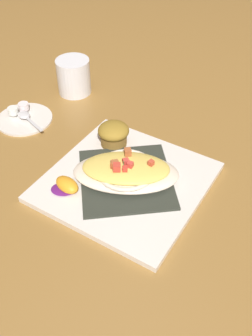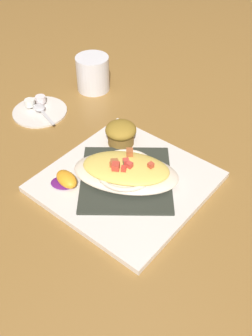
{
  "view_description": "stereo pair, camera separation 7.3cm",
  "coord_description": "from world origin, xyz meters",
  "px_view_note": "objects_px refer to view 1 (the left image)",
  "views": [
    {
      "loc": [
        -0.38,
        0.38,
        0.54
      ],
      "look_at": [
        0.0,
        0.0,
        0.04
      ],
      "focal_mm": 42.07,
      "sensor_mm": 36.0,
      "label": 1
    },
    {
      "loc": [
        -0.43,
        0.32,
        0.54
      ],
      "look_at": [
        0.0,
        0.0,
        0.04
      ],
      "focal_mm": 42.07,
      "sensor_mm": 36.0,
      "label": 2
    }
  ],
  "objects_px": {
    "square_plate": "(126,182)",
    "gratin_dish": "(126,171)",
    "creamer_cup_0": "(23,107)",
    "orange_garnish": "(66,186)",
    "creamer_saucer": "(24,118)",
    "spoon": "(25,116)",
    "muffin": "(114,134)",
    "coffee_mug": "(74,78)",
    "creamer_cup_1": "(13,111)"
  },
  "relations": [
    {
      "from": "square_plate",
      "to": "gratin_dish",
      "type": "relative_size",
      "value": 1.28
    },
    {
      "from": "square_plate",
      "to": "creamer_cup_0",
      "type": "bearing_deg",
      "value": 0.43
    },
    {
      "from": "orange_garnish",
      "to": "creamer_saucer",
      "type": "relative_size",
      "value": 0.46
    },
    {
      "from": "creamer_saucer",
      "to": "creamer_cup_0",
      "type": "height_order",
      "value": "creamer_cup_0"
    },
    {
      "from": "creamer_saucer",
      "to": "spoon",
      "type": "bearing_deg",
      "value": 175.04
    },
    {
      "from": "square_plate",
      "to": "orange_garnish",
      "type": "bearing_deg",
      "value": 58.36
    },
    {
      "from": "square_plate",
      "to": "orange_garnish",
      "type": "xyz_separation_m",
      "value": [
        0.06,
        0.1,
        0.02
      ]
    },
    {
      "from": "square_plate",
      "to": "muffin",
      "type": "distance_m",
      "value": 0.12
    },
    {
      "from": "coffee_mug",
      "to": "square_plate",
      "type": "bearing_deg",
      "value": 156.28
    },
    {
      "from": "gratin_dish",
      "to": "spoon",
      "type": "xyz_separation_m",
      "value": [
        0.31,
        0.02,
        -0.02
      ]
    },
    {
      "from": "creamer_cup_1",
      "to": "muffin",
      "type": "bearing_deg",
      "value": -160.8
    },
    {
      "from": "muffin",
      "to": "creamer_cup_1",
      "type": "relative_size",
      "value": 2.69
    },
    {
      "from": "creamer_cup_0",
      "to": "creamer_cup_1",
      "type": "relative_size",
      "value": 1.0
    },
    {
      "from": "creamer_cup_1",
      "to": "spoon",
      "type": "bearing_deg",
      "value": -163.37
    },
    {
      "from": "square_plate",
      "to": "muffin",
      "type": "bearing_deg",
      "value": -31.72
    },
    {
      "from": "spoon",
      "to": "creamer_cup_1",
      "type": "bearing_deg",
      "value": 16.63
    },
    {
      "from": "muffin",
      "to": "creamer_cup_0",
      "type": "height_order",
      "value": "muffin"
    },
    {
      "from": "gratin_dish",
      "to": "coffee_mug",
      "type": "distance_m",
      "value": 0.36
    },
    {
      "from": "gratin_dish",
      "to": "orange_garnish",
      "type": "relative_size",
      "value": 3.75
    },
    {
      "from": "spoon",
      "to": "muffin",
      "type": "bearing_deg",
      "value": -160.42
    },
    {
      "from": "muffin",
      "to": "orange_garnish",
      "type": "xyz_separation_m",
      "value": [
        -0.04,
        0.15,
        -0.02
      ]
    },
    {
      "from": "square_plate",
      "to": "coffee_mug",
      "type": "xyz_separation_m",
      "value": [
        0.33,
        -0.14,
        0.03
      ]
    },
    {
      "from": "creamer_saucer",
      "to": "coffee_mug",
      "type": "bearing_deg",
      "value": -85.07
    },
    {
      "from": "gratin_dish",
      "to": "creamer_cup_0",
      "type": "bearing_deg",
      "value": 0.42
    },
    {
      "from": "muffin",
      "to": "creamer_cup_0",
      "type": "distance_m",
      "value": 0.25
    },
    {
      "from": "creamer_saucer",
      "to": "creamer_cup_0",
      "type": "distance_m",
      "value": 0.03
    },
    {
      "from": "muffin",
      "to": "creamer_saucer",
      "type": "height_order",
      "value": "muffin"
    },
    {
      "from": "orange_garnish",
      "to": "creamer_saucer",
      "type": "bearing_deg",
      "value": -17.1
    },
    {
      "from": "muffin",
      "to": "creamer_saucer",
      "type": "relative_size",
      "value": 0.5
    },
    {
      "from": "spoon",
      "to": "orange_garnish",
      "type": "bearing_deg",
      "value": 162.63
    },
    {
      "from": "creamer_cup_0",
      "to": "coffee_mug",
      "type": "bearing_deg",
      "value": -94.21
    },
    {
      "from": "square_plate",
      "to": "creamer_cup_1",
      "type": "height_order",
      "value": "creamer_cup_1"
    },
    {
      "from": "square_plate",
      "to": "creamer_saucer",
      "type": "xyz_separation_m",
      "value": [
        0.32,
        0.02,
        -0.0
      ]
    },
    {
      "from": "square_plate",
      "to": "orange_garnish",
      "type": "relative_size",
      "value": 4.81
    },
    {
      "from": "muffin",
      "to": "creamer_cup_1",
      "type": "distance_m",
      "value": 0.26
    },
    {
      "from": "gratin_dish",
      "to": "orange_garnish",
      "type": "bearing_deg",
      "value": 58.35
    },
    {
      "from": "orange_garnish",
      "to": "creamer_saucer",
      "type": "height_order",
      "value": "orange_garnish"
    },
    {
      "from": "orange_garnish",
      "to": "square_plate",
      "type": "bearing_deg",
      "value": -121.64
    },
    {
      "from": "orange_garnish",
      "to": "coffee_mug",
      "type": "relative_size",
      "value": 0.52
    },
    {
      "from": "muffin",
      "to": "orange_garnish",
      "type": "height_order",
      "value": "muffin"
    },
    {
      "from": "coffee_mug",
      "to": "spoon",
      "type": "height_order",
      "value": "coffee_mug"
    },
    {
      "from": "coffee_mug",
      "to": "creamer_saucer",
      "type": "xyz_separation_m",
      "value": [
        -0.01,
        0.16,
        -0.03
      ]
    },
    {
      "from": "creamer_saucer",
      "to": "spoon",
      "type": "xyz_separation_m",
      "value": [
        -0.01,
        0.0,
        0.01
      ]
    },
    {
      "from": "orange_garnish",
      "to": "creamer_cup_0",
      "type": "xyz_separation_m",
      "value": [
        0.28,
        -0.09,
        -0.0
      ]
    },
    {
      "from": "creamer_saucer",
      "to": "creamer_cup_1",
      "type": "distance_m",
      "value": 0.03
    },
    {
      "from": "gratin_dish",
      "to": "spoon",
      "type": "bearing_deg",
      "value": 3.28
    },
    {
      "from": "gratin_dish",
      "to": "square_plate",
      "type": "bearing_deg",
      "value": -102.17
    },
    {
      "from": "creamer_saucer",
      "to": "creamer_cup_0",
      "type": "relative_size",
      "value": 5.35
    },
    {
      "from": "orange_garnish",
      "to": "creamer_cup_0",
      "type": "distance_m",
      "value": 0.3
    },
    {
      "from": "orange_garnish",
      "to": "creamer_cup_1",
      "type": "bearing_deg",
      "value": -13.61
    }
  ]
}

